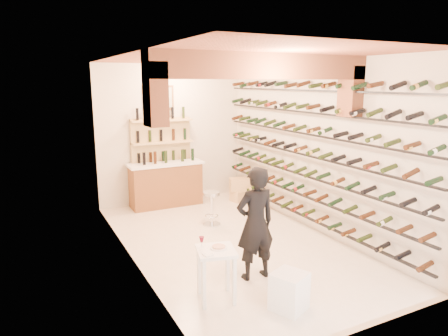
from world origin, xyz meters
name	(u,v)px	position (x,y,z in m)	size (l,w,h in m)	color
ground	(232,242)	(0.00, 0.00, 0.00)	(6.00, 6.00, 0.00)	silver
room_shell	(240,117)	(0.00, -0.26, 2.25)	(3.52, 6.02, 3.21)	beige
wine_rack	(304,150)	(1.53, 0.00, 1.55)	(0.32, 5.70, 2.56)	black
back_counter	(166,183)	(-0.30, 2.65, 0.53)	(1.70, 0.62, 1.29)	brown
back_shelving	(162,154)	(-0.30, 2.89, 1.17)	(1.40, 0.31, 2.73)	tan
tasting_table	(216,258)	(-1.09, -1.62, 0.58)	(0.59, 0.59, 0.85)	white
white_stool	(289,291)	(-0.38, -2.25, 0.24)	(0.39, 0.39, 0.48)	white
person	(255,223)	(-0.32, -1.32, 0.83)	(0.61, 0.40, 1.66)	black
chrome_barstool	(212,206)	(0.07, 0.97, 0.40)	(0.35, 0.35, 0.68)	silver
crate_lower	(240,195)	(1.40, 2.20, 0.13)	(0.44, 0.30, 0.26)	tan
crate_upper	(240,184)	(1.40, 2.20, 0.41)	(0.49, 0.34, 0.29)	tan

